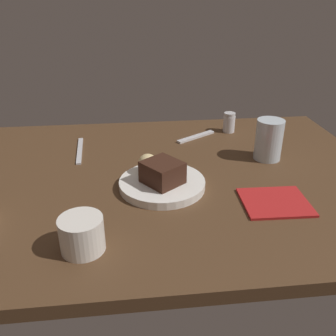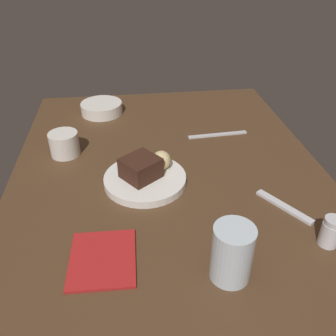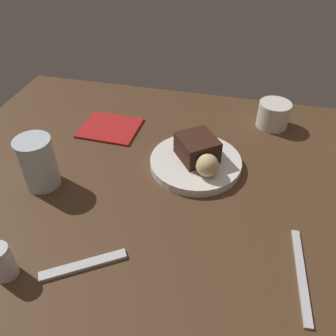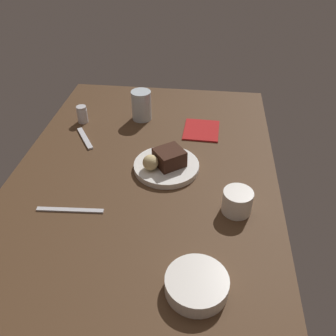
{
  "view_description": "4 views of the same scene",
  "coord_description": "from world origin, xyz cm",
  "px_view_note": "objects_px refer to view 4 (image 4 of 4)",
  "views": [
    {
      "loc": [
        -7.19,
        -84.48,
        47.18
      ],
      "look_at": [
        1.62,
        -5.18,
        7.41
      ],
      "focal_mm": 38.89,
      "sensor_mm": 36.0,
      "label": 1
    },
    {
      "loc": [
        74.6,
        -10.32,
        57.15
      ],
      "look_at": [
        0.12,
        -0.9,
        7.08
      ],
      "focal_mm": 38.19,
      "sensor_mm": 36.0,
      "label": 2
    },
    {
      "loc": [
        -8.47,
        56.47,
        55.38
      ],
      "look_at": [
        4.6,
        1.47,
        8.21
      ],
      "focal_mm": 37.78,
      "sensor_mm": 36.0,
      "label": 3
    },
    {
      "loc": [
        -92.79,
        -18.28,
        74.61
      ],
      "look_at": [
        -2.22,
        -7.58,
        5.05
      ],
      "focal_mm": 38.85,
      "sensor_mm": 36.0,
      "label": 4
    }
  ],
  "objects_px": {
    "dessert_plate": "(166,167)",
    "chocolate_cake_slice": "(169,158)",
    "side_bowl": "(197,285)",
    "coffee_cup": "(237,202)",
    "folded_napkin": "(201,130)",
    "water_glass": "(141,105)",
    "bread_roll": "(151,162)",
    "dessert_spoon": "(85,138)",
    "butter_knife": "(70,210)",
    "salt_shaker": "(82,114)"
  },
  "relations": [
    {
      "from": "bread_roll",
      "to": "butter_knife",
      "type": "height_order",
      "value": "bread_roll"
    },
    {
      "from": "salt_shaker",
      "to": "coffee_cup",
      "type": "bearing_deg",
      "value": -126.8
    },
    {
      "from": "bread_roll",
      "to": "folded_napkin",
      "type": "distance_m",
      "value": 0.32
    },
    {
      "from": "water_glass",
      "to": "butter_knife",
      "type": "relative_size",
      "value": 0.61
    },
    {
      "from": "salt_shaker",
      "to": "bread_roll",
      "type": "bearing_deg",
      "value": -133.16
    },
    {
      "from": "dessert_plate",
      "to": "dessert_spoon",
      "type": "relative_size",
      "value": 1.4
    },
    {
      "from": "chocolate_cake_slice",
      "to": "dessert_spoon",
      "type": "height_order",
      "value": "chocolate_cake_slice"
    },
    {
      "from": "side_bowl",
      "to": "bread_roll",
      "type": "bearing_deg",
      "value": 22.32
    },
    {
      "from": "dessert_plate",
      "to": "coffee_cup",
      "type": "bearing_deg",
      "value": -127.56
    },
    {
      "from": "chocolate_cake_slice",
      "to": "salt_shaker",
      "type": "relative_size",
      "value": 1.28
    },
    {
      "from": "water_glass",
      "to": "folded_napkin",
      "type": "height_order",
      "value": "water_glass"
    },
    {
      "from": "salt_shaker",
      "to": "water_glass",
      "type": "distance_m",
      "value": 0.23
    },
    {
      "from": "dessert_plate",
      "to": "folded_napkin",
      "type": "xyz_separation_m",
      "value": [
        0.25,
        -0.1,
        -0.01
      ]
    },
    {
      "from": "side_bowl",
      "to": "dessert_spoon",
      "type": "bearing_deg",
      "value": 36.98
    },
    {
      "from": "salt_shaker",
      "to": "coffee_cup",
      "type": "distance_m",
      "value": 0.72
    },
    {
      "from": "dessert_plate",
      "to": "dessert_spoon",
      "type": "height_order",
      "value": "dessert_plate"
    },
    {
      "from": "bread_roll",
      "to": "dessert_spoon",
      "type": "height_order",
      "value": "bread_roll"
    },
    {
      "from": "side_bowl",
      "to": "butter_knife",
      "type": "distance_m",
      "value": 0.43
    },
    {
      "from": "bread_roll",
      "to": "folded_napkin",
      "type": "bearing_deg",
      "value": -27.81
    },
    {
      "from": "coffee_cup",
      "to": "folded_napkin",
      "type": "relative_size",
      "value": 0.56
    },
    {
      "from": "folded_napkin",
      "to": "bread_roll",
      "type": "bearing_deg",
      "value": 152.19
    },
    {
      "from": "side_bowl",
      "to": "folded_napkin",
      "type": "height_order",
      "value": "side_bowl"
    },
    {
      "from": "water_glass",
      "to": "butter_knife",
      "type": "height_order",
      "value": "water_glass"
    },
    {
      "from": "salt_shaker",
      "to": "coffee_cup",
      "type": "relative_size",
      "value": 0.8
    },
    {
      "from": "side_bowl",
      "to": "folded_napkin",
      "type": "xyz_separation_m",
      "value": [
        0.69,
        0.02,
        -0.02
      ]
    },
    {
      "from": "coffee_cup",
      "to": "dessert_spoon",
      "type": "distance_m",
      "value": 0.62
    },
    {
      "from": "coffee_cup",
      "to": "dessert_spoon",
      "type": "height_order",
      "value": "coffee_cup"
    },
    {
      "from": "side_bowl",
      "to": "butter_knife",
      "type": "relative_size",
      "value": 0.76
    },
    {
      "from": "dessert_plate",
      "to": "chocolate_cake_slice",
      "type": "height_order",
      "value": "chocolate_cake_slice"
    },
    {
      "from": "folded_napkin",
      "to": "butter_knife",
      "type": "bearing_deg",
      "value": 143.67
    },
    {
      "from": "bread_roll",
      "to": "salt_shaker",
      "type": "height_order",
      "value": "bread_roll"
    },
    {
      "from": "dessert_plate",
      "to": "water_glass",
      "type": "distance_m",
      "value": 0.35
    },
    {
      "from": "butter_knife",
      "to": "dessert_spoon",
      "type": "bearing_deg",
      "value": -83.15
    },
    {
      "from": "water_glass",
      "to": "folded_napkin",
      "type": "distance_m",
      "value": 0.25
    },
    {
      "from": "butter_knife",
      "to": "folded_napkin",
      "type": "height_order",
      "value": "folded_napkin"
    },
    {
      "from": "dessert_plate",
      "to": "butter_knife",
      "type": "bearing_deg",
      "value": 132.17
    },
    {
      "from": "coffee_cup",
      "to": "butter_knife",
      "type": "bearing_deg",
      "value": 96.79
    },
    {
      "from": "salt_shaker",
      "to": "butter_knife",
      "type": "relative_size",
      "value": 0.35
    },
    {
      "from": "bread_roll",
      "to": "water_glass",
      "type": "relative_size",
      "value": 0.43
    },
    {
      "from": "side_bowl",
      "to": "folded_napkin",
      "type": "distance_m",
      "value": 0.69
    },
    {
      "from": "coffee_cup",
      "to": "side_bowl",
      "type": "bearing_deg",
      "value": 160.24
    },
    {
      "from": "side_bowl",
      "to": "coffee_cup",
      "type": "distance_m",
      "value": 0.29
    },
    {
      "from": "dessert_plate",
      "to": "bread_roll",
      "type": "height_order",
      "value": "bread_roll"
    },
    {
      "from": "coffee_cup",
      "to": "folded_napkin",
      "type": "bearing_deg",
      "value": 15.49
    },
    {
      "from": "bread_roll",
      "to": "coffee_cup",
      "type": "distance_m",
      "value": 0.3
    },
    {
      "from": "coffee_cup",
      "to": "butter_knife",
      "type": "height_order",
      "value": "coffee_cup"
    },
    {
      "from": "dessert_plate",
      "to": "dessert_spoon",
      "type": "xyz_separation_m",
      "value": [
        0.14,
        0.32,
        -0.01
      ]
    },
    {
      "from": "salt_shaker",
      "to": "dessert_spoon",
      "type": "bearing_deg",
      "value": -160.24
    },
    {
      "from": "chocolate_cake_slice",
      "to": "coffee_cup",
      "type": "bearing_deg",
      "value": -128.93
    },
    {
      "from": "coffee_cup",
      "to": "bread_roll",
      "type": "bearing_deg",
      "value": 62.39
    }
  ]
}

